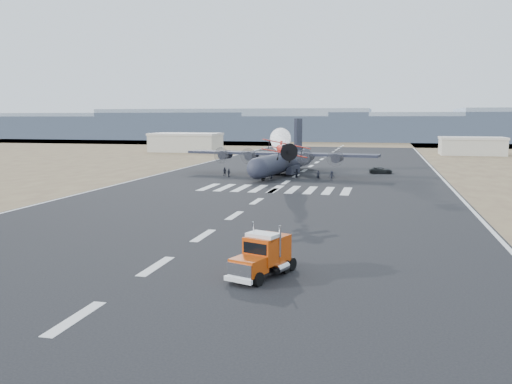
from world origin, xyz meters
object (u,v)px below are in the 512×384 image
(crew_b, at_px, (225,172))
(crew_h, at_px, (297,174))
(crew_a, at_px, (318,175))
(crew_f, at_px, (297,173))
(crew_g, at_px, (272,176))
(crew_d, at_px, (229,173))
(transport_aircraft, at_px, (283,160))
(support_vehicle, at_px, (381,170))
(crew_c, at_px, (332,176))
(hangar_right, at_px, (472,146))
(semi_truck, at_px, (263,255))
(crew_e, at_px, (254,172))
(aerobatic_biplane, at_px, (284,150))
(hangar_left, at_px, (186,142))

(crew_b, bearing_deg, crew_h, -2.04)
(crew_a, height_order, crew_f, crew_a)
(crew_g, height_order, crew_h, crew_g)
(crew_a, xyz_separation_m, crew_g, (-8.76, -2.77, -0.09))
(crew_d, bearing_deg, transport_aircraft, -104.80)
(support_vehicle, bearing_deg, crew_a, 140.49)
(crew_f, distance_m, crew_h, 1.09)
(support_vehicle, relative_size, crew_c, 2.76)
(hangar_right, distance_m, crew_g, 100.14)
(semi_truck, xyz_separation_m, transport_aircraft, (-12.31, 74.40, 1.42))
(semi_truck, height_order, crew_e, semi_truck)
(hangar_right, relative_size, support_vehicle, 4.03)
(transport_aircraft, height_order, crew_b, transport_aircraft)
(aerobatic_biplane, xyz_separation_m, crew_f, (-4.93, 41.43, -7.22))
(aerobatic_biplane, xyz_separation_m, crew_e, (-14.18, 42.70, -7.22))
(hangar_right, xyz_separation_m, aerobatic_biplane, (-40.47, -122.24, 5.08))
(crew_c, xyz_separation_m, crew_h, (-7.32, 3.09, -0.10))
(support_vehicle, height_order, crew_c, crew_c)
(aerobatic_biplane, relative_size, transport_aircraft, 0.15)
(crew_a, distance_m, crew_b, 20.27)
(support_vehicle, height_order, crew_a, crew_a)
(support_vehicle, relative_size, crew_a, 2.77)
(transport_aircraft, bearing_deg, crew_f, -43.44)
(crew_c, xyz_separation_m, crew_e, (-16.80, 5.43, -0.05))
(hangar_left, height_order, crew_a, hangar_left)
(crew_f, bearing_deg, crew_d, -122.30)
(aerobatic_biplane, bearing_deg, semi_truck, -94.73)
(hangar_right, height_order, crew_g, hangar_right)
(crew_d, xyz_separation_m, crew_e, (4.53, 3.58, -0.01))
(transport_aircraft, relative_size, crew_b, 23.03)
(crew_c, relative_size, crew_f, 1.07)
(crew_a, height_order, crew_c, crew_c)
(hangar_left, xyz_separation_m, crew_d, (38.81, -78.12, -2.53))
(crew_b, bearing_deg, hangar_right, 53.68)
(hangar_right, distance_m, semi_truck, 155.06)
(crew_d, xyz_separation_m, crew_h, (14.01, 1.24, -0.05))
(crew_d, bearing_deg, support_vehicle, -113.91)
(transport_aircraft, distance_m, crew_b, 12.72)
(transport_aircraft, bearing_deg, crew_h, -47.54)
(aerobatic_biplane, xyz_separation_m, support_vehicle, (11.78, 53.56, -7.38))
(hangar_right, relative_size, crew_e, 11.79)
(transport_aircraft, distance_m, crew_e, 6.81)
(crew_a, relative_size, crew_d, 1.05)
(hangar_left, height_order, crew_c, hangar_left)
(support_vehicle, xyz_separation_m, crew_f, (-16.71, -12.14, 0.16))
(transport_aircraft, distance_m, crew_d, 12.39)
(crew_a, relative_size, crew_b, 1.02)
(hangar_left, height_order, crew_h, hangar_left)
(hangar_left, distance_m, crew_h, 93.31)
(crew_a, distance_m, crew_h, 5.20)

